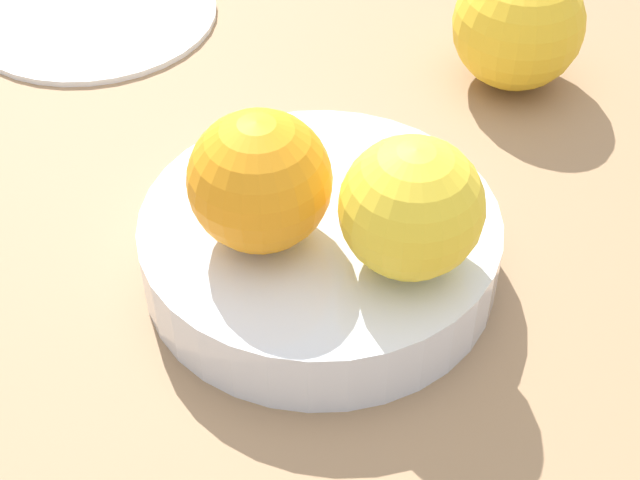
% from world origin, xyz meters
% --- Properties ---
extents(ground_plane, '(1.10, 1.10, 0.02)m').
position_xyz_m(ground_plane, '(0.00, 0.00, -0.01)').
color(ground_plane, '#997551').
extents(fruit_bowl, '(0.17, 0.17, 0.04)m').
position_xyz_m(fruit_bowl, '(0.00, 0.00, 0.02)').
color(fruit_bowl, silver).
rests_on(fruit_bowl, ground_plane).
extents(orange_in_bowl_0, '(0.07, 0.07, 0.07)m').
position_xyz_m(orange_in_bowl_0, '(-0.02, 0.02, 0.07)').
color(orange_in_bowl_0, orange).
rests_on(orange_in_bowl_0, fruit_bowl).
extents(orange_in_bowl_1, '(0.06, 0.06, 0.06)m').
position_xyz_m(orange_in_bowl_1, '(-0.01, -0.05, 0.07)').
color(orange_in_bowl_1, yellow).
rests_on(orange_in_bowl_1, fruit_bowl).
extents(orange_loose_0, '(0.08, 0.08, 0.08)m').
position_xyz_m(orange_loose_0, '(0.20, -0.03, 0.04)').
color(orange_loose_0, yellow).
rests_on(orange_loose_0, ground_plane).
extents(side_plate, '(0.17, 0.17, 0.01)m').
position_xyz_m(side_plate, '(0.15, 0.25, 0.00)').
color(side_plate, white).
rests_on(side_plate, ground_plane).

